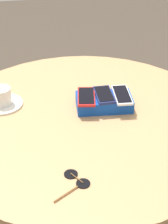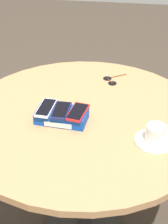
{
  "view_description": "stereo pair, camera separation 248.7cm",
  "coord_description": "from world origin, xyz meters",
  "px_view_note": "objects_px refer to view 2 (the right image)",
  "views": [
    {
      "loc": [
        0.22,
        1.15,
        1.5
      ],
      "look_at": [
        0.0,
        0.0,
        0.74
      ],
      "focal_mm": 60.0,
      "sensor_mm": 36.0,
      "label": 1
    },
    {
      "loc": [
        0.19,
        -1.33,
        1.62
      ],
      "look_at": [
        0.0,
        0.0,
        0.74
      ],
      "focal_mm": 60.0,
      "sensor_mm": 36.0,
      "label": 2
    }
  ],
  "objects_px": {
    "phone_navy": "(61,110)",
    "sunglasses": "(111,80)",
    "phone_red": "(78,112)",
    "coffee_cup": "(156,133)",
    "phone_white": "(46,108)",
    "saucer": "(155,141)",
    "round_table": "(84,134)",
    "phone_box": "(62,116)"
  },
  "relations": [
    {
      "from": "round_table",
      "to": "saucer",
      "type": "bearing_deg",
      "value": -25.16
    },
    {
      "from": "phone_box",
      "to": "saucer",
      "type": "relative_size",
      "value": 1.4
    },
    {
      "from": "phone_white",
      "to": "phone_red",
      "type": "height_order",
      "value": "same"
    },
    {
      "from": "phone_navy",
      "to": "coffee_cup",
      "type": "relative_size",
      "value": 1.41
    },
    {
      "from": "phone_navy",
      "to": "phone_red",
      "type": "relative_size",
      "value": 0.9
    },
    {
      "from": "round_table",
      "to": "coffee_cup",
      "type": "bearing_deg",
      "value": -24.8
    },
    {
      "from": "sunglasses",
      "to": "phone_white",
      "type": "bearing_deg",
      "value": -123.11
    },
    {
      "from": "phone_box",
      "to": "saucer",
      "type": "xyz_separation_m",
      "value": [
        0.39,
        -0.09,
        -0.02
      ]
    },
    {
      "from": "phone_navy",
      "to": "sunglasses",
      "type": "distance_m",
      "value": 0.43
    },
    {
      "from": "phone_red",
      "to": "sunglasses",
      "type": "xyz_separation_m",
      "value": [
        0.11,
        0.39,
        -0.05
      ]
    },
    {
      "from": "phone_white",
      "to": "phone_navy",
      "type": "distance_m",
      "value": 0.07
    },
    {
      "from": "saucer",
      "to": "round_table",
      "type": "bearing_deg",
      "value": 154.84
    },
    {
      "from": "round_table",
      "to": "coffee_cup",
      "type": "distance_m",
      "value": 0.36
    },
    {
      "from": "phone_red",
      "to": "sunglasses",
      "type": "bearing_deg",
      "value": 74.48
    },
    {
      "from": "phone_white",
      "to": "phone_red",
      "type": "distance_m",
      "value": 0.14
    },
    {
      "from": "saucer",
      "to": "sunglasses",
      "type": "distance_m",
      "value": 0.52
    },
    {
      "from": "phone_navy",
      "to": "sunglasses",
      "type": "height_order",
      "value": "phone_navy"
    },
    {
      "from": "phone_box",
      "to": "phone_white",
      "type": "xyz_separation_m",
      "value": [
        -0.07,
        0.01,
        0.03
      ]
    },
    {
      "from": "phone_white",
      "to": "coffee_cup",
      "type": "bearing_deg",
      "value": -12.15
    },
    {
      "from": "phone_navy",
      "to": "sunglasses",
      "type": "xyz_separation_m",
      "value": [
        0.18,
        0.39,
        -0.05
      ]
    },
    {
      "from": "phone_box",
      "to": "phone_white",
      "type": "bearing_deg",
      "value": 173.7
    },
    {
      "from": "phone_box",
      "to": "round_table",
      "type": "bearing_deg",
      "value": 28.72
    },
    {
      "from": "phone_white",
      "to": "phone_red",
      "type": "xyz_separation_m",
      "value": [
        0.14,
        -0.01,
        0.0
      ]
    },
    {
      "from": "phone_box",
      "to": "phone_navy",
      "type": "bearing_deg",
      "value": -96.56
    },
    {
      "from": "phone_white",
      "to": "saucer",
      "type": "xyz_separation_m",
      "value": [
        0.46,
        -0.1,
        -0.05
      ]
    },
    {
      "from": "phone_red",
      "to": "saucer",
      "type": "distance_m",
      "value": 0.33
    },
    {
      "from": "round_table",
      "to": "phone_red",
      "type": "relative_size",
      "value": 7.5
    },
    {
      "from": "phone_red",
      "to": "sunglasses",
      "type": "height_order",
      "value": "phone_red"
    },
    {
      "from": "sunglasses",
      "to": "phone_navy",
      "type": "bearing_deg",
      "value": -114.6
    },
    {
      "from": "phone_box",
      "to": "sunglasses",
      "type": "relative_size",
      "value": 1.73
    },
    {
      "from": "saucer",
      "to": "sunglasses",
      "type": "bearing_deg",
      "value": 113.9
    },
    {
      "from": "phone_box",
      "to": "phone_white",
      "type": "relative_size",
      "value": 1.5
    },
    {
      "from": "phone_white",
      "to": "sunglasses",
      "type": "height_order",
      "value": "phone_white"
    },
    {
      "from": "sunglasses",
      "to": "phone_red",
      "type": "bearing_deg",
      "value": -105.52
    },
    {
      "from": "phone_navy",
      "to": "saucer",
      "type": "bearing_deg",
      "value": -12.76
    },
    {
      "from": "phone_navy",
      "to": "saucer",
      "type": "distance_m",
      "value": 0.4
    },
    {
      "from": "phone_white",
      "to": "coffee_cup",
      "type": "xyz_separation_m",
      "value": [
        0.46,
        -0.1,
        -0.01
      ]
    },
    {
      "from": "round_table",
      "to": "saucer",
      "type": "relative_size",
      "value": 6.82
    },
    {
      "from": "phone_white",
      "to": "coffee_cup",
      "type": "height_order",
      "value": "coffee_cup"
    },
    {
      "from": "phone_white",
      "to": "sunglasses",
      "type": "xyz_separation_m",
      "value": [
        0.25,
        0.38,
        -0.05
      ]
    },
    {
      "from": "phone_navy",
      "to": "coffee_cup",
      "type": "xyz_separation_m",
      "value": [
        0.39,
        -0.09,
        -0.01
      ]
    },
    {
      "from": "round_table",
      "to": "phone_navy",
      "type": "distance_m",
      "value": 0.18
    }
  ]
}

